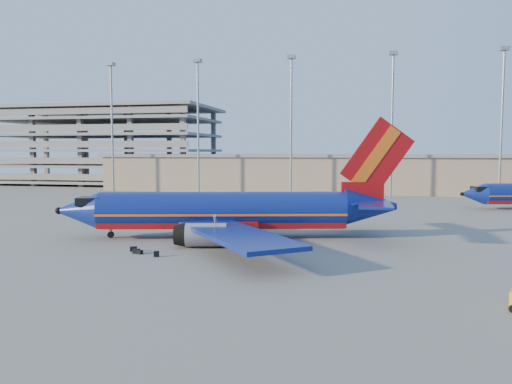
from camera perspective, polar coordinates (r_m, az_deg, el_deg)
ground at (r=57.73m, az=2.53°, el=-4.55°), size 220.00×220.00×0.00m
terminal_building at (r=114.32m, az=12.32°, el=2.11°), size 122.00×16.00×8.50m
parking_garage at (r=148.54m, az=-16.80°, el=5.45°), size 62.00×32.00×21.40m
light_mast_row at (r=102.63m, az=9.65°, el=9.27°), size 101.60×1.60×28.65m
aircraft_main at (r=53.51m, az=-2.88°, el=-2.29°), size 37.66×35.81×12.94m
luggage_pile at (r=46.61m, az=-13.05°, el=-6.63°), size 3.65×2.26×0.50m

